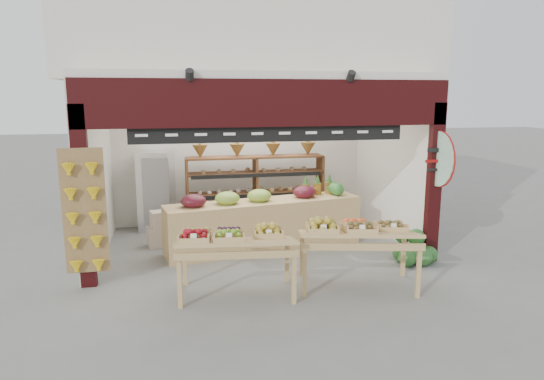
{
  "coord_description": "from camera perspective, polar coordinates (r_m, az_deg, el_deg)",
  "views": [
    {
      "loc": [
        -1.52,
        -8.21,
        2.76
      ],
      "look_at": [
        0.19,
        -0.2,
        1.16
      ],
      "focal_mm": 32.0,
      "sensor_mm": 36.0,
      "label": 1
    }
  ],
  "objects": [
    {
      "name": "gift_sign",
      "position": [
        8.32,
        19.01,
        3.48
      ],
      "size": [
        0.04,
        0.93,
        0.92
      ],
      "color": "silver",
      "rests_on": "ground"
    },
    {
      "name": "shop_structure",
      "position": [
        10.01,
        -3.37,
        17.69
      ],
      "size": [
        6.36,
        5.12,
        5.4
      ],
      "color": "silver",
      "rests_on": "ground"
    },
    {
      "name": "ground",
      "position": [
        8.79,
        -1.47,
        -7.24
      ],
      "size": [
        60.0,
        60.0,
        0.0
      ],
      "primitive_type": "plane",
      "color": "slate",
      "rests_on": "ground"
    },
    {
      "name": "cardboard_stack",
      "position": [
        9.35,
        -11.64,
        -4.79
      ],
      "size": [
        1.04,
        0.81,
        0.67
      ],
      "color": "silver",
      "rests_on": "ground"
    },
    {
      "name": "watermelon_pile",
      "position": [
        8.57,
        16.34,
        -6.79
      ],
      "size": [
        0.78,
        0.73,
        0.56
      ],
      "color": "#1A4E1E",
      "rests_on": "ground"
    },
    {
      "name": "refrigerator",
      "position": [
        10.28,
        -13.42,
        -0.1
      ],
      "size": [
        0.78,
        0.78,
        1.65
      ],
      "primitive_type": "cube",
      "rotation": [
        0.0,
        0.0,
        -0.25
      ],
      "color": "silver",
      "rests_on": "ground"
    },
    {
      "name": "display_table_left",
      "position": [
        6.79,
        -5.15,
        -5.73
      ],
      "size": [
        1.73,
        1.1,
        1.04
      ],
      "color": "tan",
      "rests_on": "ground"
    },
    {
      "name": "display_table_right",
      "position": [
        7.15,
        9.5,
        -4.75
      ],
      "size": [
        1.86,
        1.3,
        1.07
      ],
      "color": "tan",
      "rests_on": "ground"
    },
    {
      "name": "back_shelving",
      "position": [
        10.13,
        -1.97,
        1.52
      ],
      "size": [
        2.88,
        0.47,
        1.79
      ],
      "color": "brown",
      "rests_on": "ground"
    },
    {
      "name": "mid_counter",
      "position": [
        8.82,
        -0.98,
        -3.87
      ],
      "size": [
        3.65,
        1.31,
        1.12
      ],
      "color": "tan",
      "rests_on": "ground"
    },
    {
      "name": "banana_board",
      "position": [
        7.33,
        -21.22,
        -2.67
      ],
      "size": [
        0.6,
        0.15,
        1.8
      ],
      "color": "olive",
      "rests_on": "ground"
    }
  ]
}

